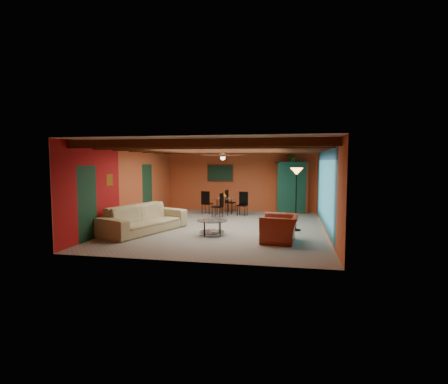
% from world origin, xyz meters
% --- Properties ---
extents(room, '(6.52, 8.01, 2.71)m').
position_xyz_m(room, '(0.00, 0.11, 2.36)').
color(room, gray).
rests_on(room, ground).
extents(sofa, '(2.05, 3.06, 0.83)m').
position_xyz_m(sofa, '(-2.22, -1.18, 0.42)').
color(sofa, tan).
rests_on(sofa, ground).
extents(armchair, '(1.05, 1.18, 0.72)m').
position_xyz_m(armchair, '(1.91, -1.72, 0.36)').
color(armchair, maroon).
rests_on(armchair, ground).
extents(coffee_table, '(1.11, 1.11, 0.46)m').
position_xyz_m(coffee_table, '(-0.08, -1.25, 0.23)').
color(coffee_table, silver).
rests_on(coffee_table, ground).
extents(dining_table, '(2.13, 2.13, 0.96)m').
position_xyz_m(dining_table, '(-0.47, 2.70, 0.48)').
color(dining_table, silver).
rests_on(dining_table, ground).
extents(armoire, '(1.32, 0.97, 2.09)m').
position_xyz_m(armoire, '(2.20, 3.70, 1.04)').
color(armoire, brown).
rests_on(armoire, ground).
extents(floor_lamp, '(0.47, 0.47, 1.97)m').
position_xyz_m(floor_lamp, '(2.34, -0.05, 0.99)').
color(floor_lamp, black).
rests_on(floor_lamp, ground).
extents(ceiling_fan, '(1.50, 1.50, 0.44)m').
position_xyz_m(ceiling_fan, '(0.00, 0.00, 2.36)').
color(ceiling_fan, '#472614').
rests_on(ceiling_fan, ceiling).
extents(painting, '(1.05, 0.03, 0.65)m').
position_xyz_m(painting, '(-0.90, 3.96, 1.65)').
color(painting, black).
rests_on(painting, wall_back).
extents(potted_plant, '(0.50, 0.45, 0.50)m').
position_xyz_m(potted_plant, '(2.20, 3.70, 2.34)').
color(potted_plant, '#26661E').
rests_on(potted_plant, armoire).
extents(vase, '(0.18, 0.18, 0.18)m').
position_xyz_m(vase, '(-0.47, 2.70, 1.05)').
color(vase, orange).
rests_on(vase, dining_table).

